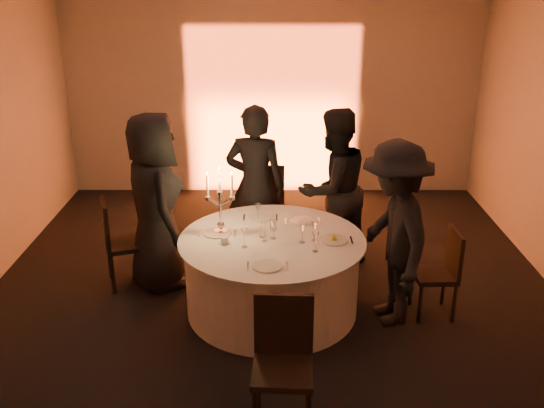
{
  "coord_description": "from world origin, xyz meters",
  "views": [
    {
      "loc": [
        0.01,
        -5.28,
        3.18
      ],
      "look_at": [
        0.0,
        0.2,
        1.05
      ],
      "focal_mm": 40.0,
      "sensor_mm": 36.0,
      "label": 1
    }
  ],
  "objects_px": {
    "chair_left": "(118,238)",
    "guest_right": "(394,234)",
    "coffee_cup": "(224,240)",
    "candelabra": "(220,209)",
    "chair_back_left": "(266,197)",
    "chair_back_right": "(342,219)",
    "banquet_table": "(272,275)",
    "chair_right": "(442,268)",
    "chair_front": "(283,355)",
    "guest_left": "(155,202)",
    "guest_back_right": "(333,189)",
    "guest_back_left": "(255,186)"
  },
  "relations": [
    {
      "from": "chair_left",
      "to": "guest_right",
      "type": "bearing_deg",
      "value": -123.03
    },
    {
      "from": "coffee_cup",
      "to": "candelabra",
      "type": "height_order",
      "value": "candelabra"
    },
    {
      "from": "chair_back_left",
      "to": "chair_back_right",
      "type": "xyz_separation_m",
      "value": [
        0.89,
        -0.45,
        -0.1
      ]
    },
    {
      "from": "banquet_table",
      "to": "chair_right",
      "type": "bearing_deg",
      "value": -2.59
    },
    {
      "from": "chair_back_left",
      "to": "chair_front",
      "type": "height_order",
      "value": "chair_back_left"
    },
    {
      "from": "banquet_table",
      "to": "chair_right",
      "type": "distance_m",
      "value": 1.65
    },
    {
      "from": "chair_left",
      "to": "guest_right",
      "type": "height_order",
      "value": "guest_right"
    },
    {
      "from": "guest_left",
      "to": "guest_back_right",
      "type": "xyz_separation_m",
      "value": [
        1.88,
        0.48,
        -0.03
      ]
    },
    {
      "from": "guest_back_right",
      "to": "chair_front",
      "type": "bearing_deg",
      "value": 43.6
    },
    {
      "from": "chair_back_left",
      "to": "coffee_cup",
      "type": "relative_size",
      "value": 9.26
    },
    {
      "from": "chair_back_right",
      "to": "guest_back_right",
      "type": "bearing_deg",
      "value": 21.6
    },
    {
      "from": "candelabra",
      "to": "chair_right",
      "type": "bearing_deg",
      "value": -6.3
    },
    {
      "from": "coffee_cup",
      "to": "chair_back_right",
      "type": "bearing_deg",
      "value": 45.96
    },
    {
      "from": "chair_left",
      "to": "guest_back_right",
      "type": "height_order",
      "value": "guest_back_right"
    },
    {
      "from": "guest_back_left",
      "to": "guest_back_right",
      "type": "xyz_separation_m",
      "value": [
        0.86,
        -0.09,
        -0.01
      ]
    },
    {
      "from": "chair_right",
      "to": "candelabra",
      "type": "relative_size",
      "value": 1.28
    },
    {
      "from": "chair_back_right",
      "to": "chair_right",
      "type": "xyz_separation_m",
      "value": [
        0.83,
        -1.28,
        0.02
      ]
    },
    {
      "from": "banquet_table",
      "to": "guest_back_left",
      "type": "relative_size",
      "value": 0.98
    },
    {
      "from": "chair_left",
      "to": "guest_left",
      "type": "xyz_separation_m",
      "value": [
        0.41,
        0.02,
        0.39
      ]
    },
    {
      "from": "chair_front",
      "to": "guest_right",
      "type": "xyz_separation_m",
      "value": [
        1.04,
        1.41,
        0.33
      ]
    },
    {
      "from": "guest_right",
      "to": "coffee_cup",
      "type": "distance_m",
      "value": 1.58
    },
    {
      "from": "chair_back_right",
      "to": "coffee_cup",
      "type": "relative_size",
      "value": 7.7
    },
    {
      "from": "guest_back_right",
      "to": "candelabra",
      "type": "height_order",
      "value": "guest_back_right"
    },
    {
      "from": "chair_back_right",
      "to": "guest_back_left",
      "type": "height_order",
      "value": "guest_back_left"
    },
    {
      "from": "chair_back_right",
      "to": "guest_back_right",
      "type": "height_order",
      "value": "guest_back_right"
    },
    {
      "from": "chair_back_right",
      "to": "candelabra",
      "type": "relative_size",
      "value": 1.24
    },
    {
      "from": "coffee_cup",
      "to": "candelabra",
      "type": "distance_m",
      "value": 0.34
    },
    {
      "from": "guest_left",
      "to": "chair_back_right",
      "type": "bearing_deg",
      "value": -95.55
    },
    {
      "from": "chair_front",
      "to": "chair_left",
      "type": "bearing_deg",
      "value": 131.95
    },
    {
      "from": "chair_right",
      "to": "guest_right",
      "type": "xyz_separation_m",
      "value": [
        -0.51,
        -0.09,
        0.4
      ]
    },
    {
      "from": "guest_right",
      "to": "banquet_table",
      "type": "bearing_deg",
      "value": -106.8
    },
    {
      "from": "banquet_table",
      "to": "chair_left",
      "type": "height_order",
      "value": "chair_left"
    },
    {
      "from": "chair_back_left",
      "to": "guest_right",
      "type": "xyz_separation_m",
      "value": [
        1.2,
        -1.82,
        0.32
      ]
    },
    {
      "from": "chair_front",
      "to": "chair_back_left",
      "type": "bearing_deg",
      "value": 95.52
    },
    {
      "from": "chair_back_right",
      "to": "coffee_cup",
      "type": "bearing_deg",
      "value": 14.3
    },
    {
      "from": "coffee_cup",
      "to": "candelabra",
      "type": "bearing_deg",
      "value": 101.53
    },
    {
      "from": "guest_back_left",
      "to": "guest_right",
      "type": "height_order",
      "value": "guest_back_left"
    },
    {
      "from": "candelabra",
      "to": "chair_back_right",
      "type": "bearing_deg",
      "value": 38.35
    },
    {
      "from": "banquet_table",
      "to": "candelabra",
      "type": "relative_size",
      "value": 2.63
    },
    {
      "from": "chair_right",
      "to": "coffee_cup",
      "type": "distance_m",
      "value": 2.11
    },
    {
      "from": "coffee_cup",
      "to": "guest_right",
      "type": "bearing_deg",
      "value": -2.35
    },
    {
      "from": "chair_back_left",
      "to": "guest_right",
      "type": "height_order",
      "value": "guest_right"
    },
    {
      "from": "guest_back_left",
      "to": "guest_right",
      "type": "distance_m",
      "value": 1.83
    },
    {
      "from": "chair_back_left",
      "to": "chair_right",
      "type": "height_order",
      "value": "chair_back_left"
    },
    {
      "from": "banquet_table",
      "to": "chair_left",
      "type": "bearing_deg",
      "value": 162.51
    },
    {
      "from": "chair_back_left",
      "to": "guest_back_left",
      "type": "height_order",
      "value": "guest_back_left"
    },
    {
      "from": "guest_back_left",
      "to": "banquet_table",
      "type": "bearing_deg",
      "value": 109.41
    },
    {
      "from": "chair_left",
      "to": "coffee_cup",
      "type": "distance_m",
      "value": 1.35
    },
    {
      "from": "guest_right",
      "to": "guest_left",
      "type": "bearing_deg",
      "value": -115.09
    },
    {
      "from": "chair_back_right",
      "to": "guest_left",
      "type": "relative_size",
      "value": 0.45
    }
  ]
}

